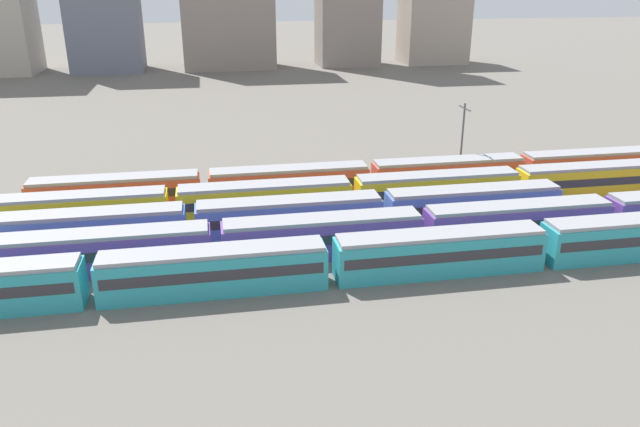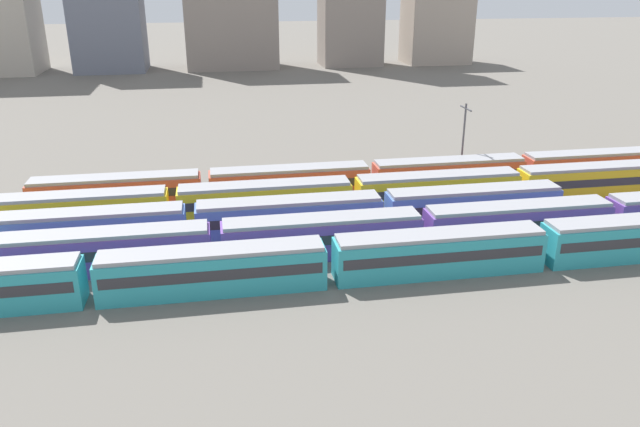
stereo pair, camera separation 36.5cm
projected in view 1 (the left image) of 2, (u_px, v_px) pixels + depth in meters
ground_plane at (86, 249)px, 56.99m from camera, size 600.00×600.00×0.00m
train_track_0 at (542, 244)px, 53.48m from camera, size 112.50×3.06×3.75m
train_track_1 at (517, 222)px, 58.30m from camera, size 93.60×3.06×3.75m
train_track_2 at (290, 217)px, 59.52m from camera, size 55.80×3.06×3.75m
train_track_3 at (437, 189)px, 67.13m from camera, size 93.60×3.06×3.75m
train_track_4 at (448, 174)px, 72.44m from camera, size 93.60×3.06×3.75m
catenary_pole_1 at (462, 138)px, 74.67m from camera, size 0.24×3.20×9.56m
distant_building_4 at (434, 22)px, 174.92m from camera, size 17.82×13.64×22.94m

